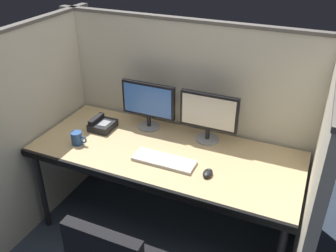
% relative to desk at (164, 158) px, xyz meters
% --- Properties ---
extents(cubicle_partition_rear, '(2.21, 0.06, 1.57)m').
position_rel_desk_xyz_m(cubicle_partition_rear, '(0.00, 0.46, 0.10)').
color(cubicle_partition_rear, beige).
rests_on(cubicle_partition_rear, ground).
extents(cubicle_partition_left, '(0.06, 1.41, 1.57)m').
position_rel_desk_xyz_m(cubicle_partition_left, '(-0.99, -0.09, 0.10)').
color(cubicle_partition_left, beige).
rests_on(cubicle_partition_left, ground).
extents(cubicle_partition_right, '(0.06, 1.41, 1.57)m').
position_rel_desk_xyz_m(cubicle_partition_right, '(0.99, -0.09, 0.10)').
color(cubicle_partition_right, beige).
rests_on(cubicle_partition_right, ground).
extents(desk, '(1.90, 0.80, 0.74)m').
position_rel_desk_xyz_m(desk, '(0.00, 0.00, 0.00)').
color(desk, tan).
rests_on(desk, ground).
extents(monitor_left, '(0.43, 0.17, 0.37)m').
position_rel_desk_xyz_m(monitor_left, '(-0.26, 0.28, 0.27)').
color(monitor_left, gray).
rests_on(monitor_left, desk).
extents(monitor_right, '(0.43, 0.17, 0.37)m').
position_rel_desk_xyz_m(monitor_right, '(0.22, 0.28, 0.27)').
color(monitor_right, gray).
rests_on(monitor_right, desk).
extents(keyboard_main, '(0.43, 0.15, 0.02)m').
position_rel_desk_xyz_m(keyboard_main, '(0.05, -0.11, 0.06)').
color(keyboard_main, silver).
rests_on(keyboard_main, desk).
extents(computer_mouse, '(0.06, 0.10, 0.04)m').
position_rel_desk_xyz_m(computer_mouse, '(0.36, -0.13, 0.07)').
color(computer_mouse, black).
rests_on(computer_mouse, desk).
extents(desk_phone, '(0.17, 0.19, 0.09)m').
position_rel_desk_xyz_m(desk_phone, '(-0.59, 0.11, 0.08)').
color(desk_phone, black).
rests_on(desk_phone, desk).
extents(coffee_mug, '(0.13, 0.08, 0.09)m').
position_rel_desk_xyz_m(coffee_mug, '(-0.63, -0.15, 0.10)').
color(coffee_mug, '#264C8C').
rests_on(coffee_mug, desk).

